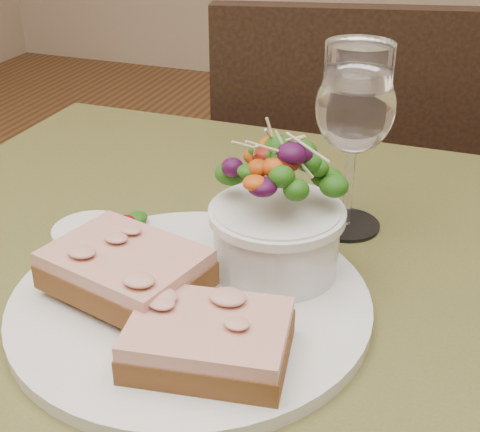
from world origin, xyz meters
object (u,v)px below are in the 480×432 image
(cafe_table, at_px, (222,384))
(chair_far, at_px, (330,292))
(sandwich_front, at_px, (209,339))
(dinner_plate, at_px, (191,302))
(sandwich_back, at_px, (126,269))
(salad_bowl, at_px, (277,210))
(wine_glass, at_px, (355,112))
(ramekin, at_px, (92,243))

(cafe_table, height_order, chair_far, chair_far)
(cafe_table, height_order, sandwich_front, sandwich_front)
(cafe_table, distance_m, chair_far, 0.77)
(chair_far, xyz_separation_m, dinner_plate, (0.02, -0.71, 0.46))
(chair_far, height_order, dinner_plate, chair_far)
(sandwich_back, bearing_deg, salad_bowl, 51.14)
(salad_bowl, relative_size, wine_glass, 0.73)
(dinner_plate, xyz_separation_m, salad_bowl, (0.05, 0.07, 0.07))
(cafe_table, relative_size, chair_far, 0.89)
(cafe_table, xyz_separation_m, chair_far, (-0.04, 0.69, -0.36))
(cafe_table, height_order, sandwich_back, sandwich_back)
(dinner_plate, bearing_deg, salad_bowl, 50.35)
(salad_bowl, bearing_deg, cafe_table, -133.71)
(cafe_table, relative_size, sandwich_back, 5.61)
(chair_far, height_order, salad_bowl, chair_far)
(sandwich_back, xyz_separation_m, ramekin, (-0.05, 0.03, -0.00))
(sandwich_front, bearing_deg, ramekin, 141.61)
(chair_far, xyz_separation_m, ramekin, (-0.08, -0.69, 0.49))
(sandwich_front, bearing_deg, sandwich_back, 143.11)
(wine_glass, bearing_deg, ramekin, -139.89)
(dinner_plate, height_order, wine_glass, wine_glass)
(cafe_table, height_order, dinner_plate, dinner_plate)
(dinner_plate, relative_size, salad_bowl, 2.38)
(cafe_table, distance_m, wine_glass, 0.29)
(cafe_table, bearing_deg, wine_glass, 64.42)
(ramekin, relative_size, salad_bowl, 0.49)
(salad_bowl, bearing_deg, chair_far, 96.43)
(dinner_plate, relative_size, ramekin, 4.84)
(ramekin, relative_size, wine_glass, 0.36)
(salad_bowl, height_order, wine_glass, wine_glass)
(wine_glass, bearing_deg, chair_far, 101.90)
(sandwich_front, relative_size, salad_bowl, 1.00)
(sandwich_back, height_order, ramekin, sandwich_back)
(chair_far, xyz_separation_m, sandwich_back, (-0.03, -0.73, 0.49))
(chair_far, xyz_separation_m, salad_bowl, (0.07, -0.65, 0.53))
(salad_bowl, bearing_deg, sandwich_front, -94.50)
(chair_far, distance_m, sandwich_front, 0.92)
(sandwich_back, bearing_deg, ramekin, 161.80)
(cafe_table, height_order, wine_glass, wine_glass)
(dinner_plate, relative_size, sandwich_front, 2.37)
(sandwich_back, bearing_deg, cafe_table, 44.80)
(ramekin, height_order, salad_bowl, salad_bowl)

